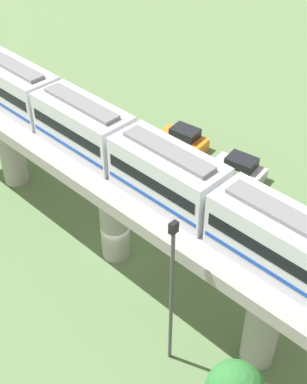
{
  "coord_description": "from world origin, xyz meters",
  "views": [
    {
      "loc": [
        17.02,
        20.14,
        26.69
      ],
      "look_at": [
        -2.5,
        1.09,
        4.55
      ],
      "focal_mm": 51.12,
      "sensor_mm": 36.0,
      "label": 1
    }
  ],
  "objects_px": {
    "train": "(123,149)",
    "parked_car_yellow": "(181,199)",
    "parked_car_silver": "(240,168)",
    "tree_near_viaduct": "(41,100)",
    "signal_post": "(172,290)",
    "parked_car_orange": "(184,138)"
  },
  "relations": [
    {
      "from": "tree_near_viaduct",
      "to": "parked_car_silver",
      "type": "bearing_deg",
      "value": 112.55
    },
    {
      "from": "tree_near_viaduct",
      "to": "signal_post",
      "type": "relative_size",
      "value": 0.49
    },
    {
      "from": "signal_post",
      "to": "tree_near_viaduct",
      "type": "bearing_deg",
      "value": -111.39
    },
    {
      "from": "train",
      "to": "signal_post",
      "type": "bearing_deg",
      "value": 64.18
    },
    {
      "from": "train",
      "to": "parked_car_yellow",
      "type": "height_order",
      "value": "train"
    },
    {
      "from": "parked_car_silver",
      "to": "signal_post",
      "type": "relative_size",
      "value": 0.43
    },
    {
      "from": "parked_car_silver",
      "to": "tree_near_viaduct",
      "type": "height_order",
      "value": "tree_near_viaduct"
    },
    {
      "from": "parked_car_orange",
      "to": "tree_near_viaduct",
      "type": "xyz_separation_m",
      "value": [
        6.91,
        -10.44,
        2.4
      ]
    },
    {
      "from": "parked_car_yellow",
      "to": "signal_post",
      "type": "xyz_separation_m",
      "value": [
        10.09,
        8.26,
        4.87
      ]
    },
    {
      "from": "tree_near_viaduct",
      "to": "signal_post",
      "type": "height_order",
      "value": "signal_post"
    },
    {
      "from": "train",
      "to": "parked_car_orange",
      "type": "height_order",
      "value": "train"
    },
    {
      "from": "parked_car_orange",
      "to": "tree_near_viaduct",
      "type": "relative_size",
      "value": 0.89
    },
    {
      "from": "parked_car_yellow",
      "to": "parked_car_orange",
      "type": "xyz_separation_m",
      "value": [
        -6.22,
        -5.28,
        0.0
      ]
    },
    {
      "from": "train",
      "to": "parked_car_orange",
      "type": "distance_m",
      "value": 16.71
    },
    {
      "from": "train",
      "to": "tree_near_viaduct",
      "type": "height_order",
      "value": "train"
    },
    {
      "from": "train",
      "to": "parked_car_orange",
      "type": "bearing_deg",
      "value": -153.22
    },
    {
      "from": "parked_car_yellow",
      "to": "signal_post",
      "type": "bearing_deg",
      "value": 31.03
    },
    {
      "from": "signal_post",
      "to": "parked_car_silver",
      "type": "bearing_deg",
      "value": -155.21
    },
    {
      "from": "parked_car_silver",
      "to": "tree_near_viaduct",
      "type": "relative_size",
      "value": 0.89
    },
    {
      "from": "tree_near_viaduct",
      "to": "signal_post",
      "type": "xyz_separation_m",
      "value": [
        9.4,
        23.98,
        2.48
      ]
    },
    {
      "from": "train",
      "to": "parked_car_yellow",
      "type": "xyz_separation_m",
      "value": [
        -6.69,
        -1.24,
        -8.37
      ]
    },
    {
      "from": "signal_post",
      "to": "parked_car_yellow",
      "type": "bearing_deg",
      "value": -140.68
    }
  ]
}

